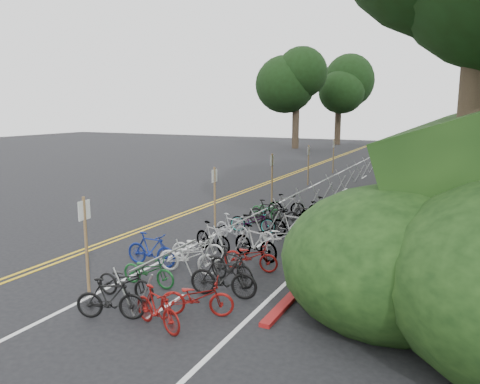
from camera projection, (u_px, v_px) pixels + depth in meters
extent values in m
plane|color=black|center=(120.00, 264.00, 14.51)|extent=(120.00, 120.00, 0.00)
cube|color=gold|center=(215.00, 201.00, 24.28)|extent=(0.12, 80.00, 0.01)
cube|color=gold|center=(220.00, 201.00, 24.15)|extent=(0.12, 80.00, 0.01)
cube|color=silver|center=(272.00, 206.00, 22.92)|extent=(0.12, 80.00, 0.01)
cube|color=silver|center=(358.00, 215.00, 21.12)|extent=(0.12, 80.00, 0.01)
cube|color=silver|center=(166.00, 306.00, 11.40)|extent=(0.10, 1.60, 0.01)
cube|color=silver|center=(263.00, 243.00, 16.71)|extent=(0.10, 1.60, 0.01)
cube|color=silver|center=(313.00, 210.00, 22.02)|extent=(0.10, 1.60, 0.01)
cube|color=silver|center=(344.00, 190.00, 27.33)|extent=(0.10, 1.60, 0.01)
cube|color=silver|center=(364.00, 177.00, 32.64)|extent=(0.10, 1.60, 0.01)
cube|color=silver|center=(379.00, 167.00, 37.95)|extent=(0.10, 1.60, 0.01)
cube|color=silver|center=(390.00, 160.00, 43.26)|extent=(0.10, 1.60, 0.01)
cube|color=maroon|center=(377.00, 207.00, 22.66)|extent=(0.25, 28.00, 0.10)
cube|color=#382819|center=(414.00, 179.00, 31.20)|extent=(1.40, 44.00, 0.16)
ellipsoid|color=#284C19|center=(377.00, 236.00, 13.88)|extent=(2.00, 2.80, 1.60)
ellipsoid|color=#284C19|center=(422.00, 193.00, 17.87)|extent=(2.60, 3.64, 2.08)
ellipsoid|color=#284C19|center=(461.00, 166.00, 22.58)|extent=(2.20, 3.08, 1.76)
ellipsoid|color=#284C19|center=(437.00, 161.00, 28.57)|extent=(3.00, 4.20, 2.40)
ellipsoid|color=#284C19|center=(453.00, 151.00, 33.55)|extent=(2.40, 3.36, 1.92)
ellipsoid|color=#284C19|center=(473.00, 138.00, 36.40)|extent=(2.80, 3.92, 2.24)
ellipsoid|color=#284C19|center=(386.00, 218.00, 16.64)|extent=(1.80, 2.52, 1.44)
ellipsoid|color=#284C19|center=(479.00, 148.00, 25.67)|extent=(3.20, 4.48, 2.56)
ellipsoid|color=black|center=(392.00, 258.00, 11.29)|extent=(5.28, 6.16, 3.52)
cylinder|color=#2D2319|center=(472.00, 134.00, 12.34)|extent=(0.81, 0.81, 5.79)
cylinder|color=#2D2319|center=(296.00, 124.00, 55.03)|extent=(0.81, 0.81, 5.79)
ellipsoid|color=black|center=(297.00, 78.00, 54.09)|extent=(7.92, 7.92, 7.53)
cylinder|color=#2D2319|center=(338.00, 124.00, 60.85)|extent=(0.79, 0.79, 5.35)
ellipsoid|color=black|center=(339.00, 87.00, 60.01)|extent=(6.93, 6.93, 6.58)
cylinder|color=#979797|center=(166.00, 254.00, 11.77)|extent=(0.05, 2.82, 0.05)
cylinder|color=#979797|center=(124.00, 292.00, 10.83)|extent=(0.58, 0.04, 1.13)
cylinder|color=#979797|center=(143.00, 296.00, 10.59)|extent=(0.58, 0.04, 1.13)
cylinder|color=#979797|center=(185.00, 259.00, 13.15)|extent=(0.58, 0.04, 1.13)
cylinder|color=#979797|center=(202.00, 262.00, 12.91)|extent=(0.58, 0.04, 1.13)
cylinder|color=#979797|center=(248.00, 218.00, 15.67)|extent=(0.05, 3.00, 0.05)
cylinder|color=#979797|center=(222.00, 244.00, 14.65)|extent=(0.58, 0.04, 1.13)
cylinder|color=#979797|center=(238.00, 246.00, 14.41)|extent=(0.58, 0.04, 1.13)
cylinder|color=#979797|center=(258.00, 224.00, 17.13)|extent=(0.58, 0.04, 1.13)
cylinder|color=#979797|center=(272.00, 226.00, 16.89)|extent=(0.58, 0.04, 1.13)
cylinder|color=#979797|center=(297.00, 193.00, 20.09)|extent=(0.05, 3.00, 0.05)
cylinder|color=#979797|center=(279.00, 212.00, 19.07)|extent=(0.58, 0.04, 1.13)
cylinder|color=#979797|center=(292.00, 214.00, 18.83)|extent=(0.58, 0.04, 1.13)
cylinder|color=#979797|center=(301.00, 200.00, 21.55)|extent=(0.58, 0.04, 1.13)
cylinder|color=#979797|center=(313.00, 201.00, 21.31)|extent=(0.58, 0.04, 1.13)
cylinder|color=#979797|center=(329.00, 178.00, 24.51)|extent=(0.05, 3.00, 0.05)
cylinder|color=#979797|center=(315.00, 192.00, 23.50)|extent=(0.58, 0.04, 1.13)
cylinder|color=#979797|center=(326.00, 193.00, 23.26)|extent=(0.58, 0.04, 1.13)
cylinder|color=#979797|center=(330.00, 184.00, 25.98)|extent=(0.58, 0.04, 1.13)
cylinder|color=#979797|center=(340.00, 185.00, 25.73)|extent=(0.58, 0.04, 1.13)
cylinder|color=#979797|center=(350.00, 167.00, 28.94)|extent=(0.05, 3.00, 0.05)
cylinder|color=#979797|center=(340.00, 179.00, 27.92)|extent=(0.58, 0.04, 1.13)
cylinder|color=#979797|center=(349.00, 180.00, 27.68)|extent=(0.58, 0.04, 1.13)
cylinder|color=#979797|center=(351.00, 173.00, 30.40)|extent=(0.58, 0.04, 1.13)
cylinder|color=#979797|center=(359.00, 174.00, 30.16)|extent=(0.58, 0.04, 1.13)
cylinder|color=#979797|center=(366.00, 159.00, 33.36)|extent=(0.05, 3.00, 0.05)
cylinder|color=#979797|center=(358.00, 169.00, 32.35)|extent=(0.58, 0.04, 1.13)
cylinder|color=#979797|center=(366.00, 170.00, 32.10)|extent=(0.58, 0.04, 1.13)
cylinder|color=#979797|center=(366.00, 165.00, 34.82)|extent=(0.58, 0.04, 1.13)
cylinder|color=#979797|center=(374.00, 165.00, 34.58)|extent=(0.58, 0.04, 1.13)
cylinder|color=brown|center=(86.00, 246.00, 12.00)|extent=(0.08, 0.08, 2.57)
cube|color=silver|center=(84.00, 210.00, 11.83)|extent=(0.02, 0.40, 0.50)
cylinder|color=brown|center=(215.00, 198.00, 18.45)|extent=(0.08, 0.08, 2.50)
cube|color=silver|center=(215.00, 176.00, 18.29)|extent=(0.02, 0.40, 0.50)
cylinder|color=brown|center=(272.00, 178.00, 23.76)|extent=(0.08, 0.08, 2.50)
cube|color=silver|center=(272.00, 160.00, 23.60)|extent=(0.02, 0.40, 0.50)
cylinder|color=brown|center=(308.00, 165.00, 29.07)|extent=(0.08, 0.08, 2.50)
cube|color=silver|center=(309.00, 151.00, 28.91)|extent=(0.02, 0.40, 0.50)
cylinder|color=brown|center=(333.00, 156.00, 34.38)|extent=(0.08, 0.08, 2.50)
cube|color=silver|center=(334.00, 144.00, 34.22)|extent=(0.02, 0.40, 0.50)
imported|color=navy|center=(151.00, 249.00, 14.25)|extent=(0.51, 1.75, 1.05)
imported|color=black|center=(110.00, 299.00, 10.66)|extent=(1.00, 1.68, 0.98)
imported|color=maroon|center=(157.00, 308.00, 10.19)|extent=(0.92, 1.63, 0.95)
imported|color=black|center=(126.00, 281.00, 11.82)|extent=(0.64, 1.77, 0.92)
imported|color=maroon|center=(197.00, 297.00, 10.84)|extent=(1.20, 1.82, 0.91)
imported|color=#144C1E|center=(149.00, 270.00, 12.66)|extent=(0.58, 1.66, 0.87)
imported|color=black|center=(223.00, 277.00, 11.89)|extent=(0.77, 1.85, 1.08)
imported|color=beige|center=(188.00, 257.00, 13.66)|extent=(0.86, 1.94, 0.99)
imported|color=black|center=(232.00, 266.00, 12.82)|extent=(1.02, 1.76, 1.02)
imported|color=beige|center=(198.00, 247.00, 14.77)|extent=(0.99, 1.79, 0.89)
imported|color=maroon|center=(251.00, 256.00, 13.86)|extent=(0.78, 1.73, 0.88)
imported|color=slate|center=(213.00, 237.00, 15.67)|extent=(1.00, 1.75, 1.01)
imported|color=slate|center=(255.00, 242.00, 14.89)|extent=(1.07, 1.89, 1.09)
imported|color=#9E9EA3|center=(232.00, 227.00, 16.98)|extent=(0.92, 1.70, 0.98)
imported|color=beige|center=(281.00, 237.00, 16.03)|extent=(0.58, 1.61, 0.84)
imported|color=slate|center=(253.00, 221.00, 18.03)|extent=(0.87, 1.90, 0.97)
imported|color=slate|center=(291.00, 225.00, 17.24)|extent=(0.74, 1.77, 1.03)
imported|color=black|center=(268.00, 213.00, 19.20)|extent=(0.52, 1.77, 1.06)
imported|color=black|center=(305.00, 217.00, 18.49)|extent=(0.62, 1.80, 1.06)
imported|color=#144C1E|center=(266.00, 210.00, 20.24)|extent=(0.96, 1.67, 0.83)
imported|color=slate|center=(320.00, 214.00, 19.13)|extent=(0.90, 1.75, 1.01)
imported|color=slate|center=(286.00, 205.00, 20.91)|extent=(0.93, 1.70, 0.98)
imported|color=slate|center=(325.00, 209.00, 20.05)|extent=(0.80, 1.73, 1.00)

